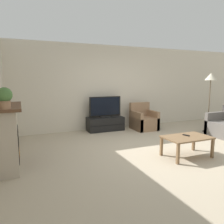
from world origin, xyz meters
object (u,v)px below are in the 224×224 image
object	(u,v)px
tv_stand	(105,124)
potted_plant	(5,97)
fireplace	(8,136)
coffee_table	(187,139)
armchair	(143,121)
mantel_vase_centre_left	(6,97)
floor_lamp	(211,80)
mantel_clock	(7,100)
remote	(186,135)
mantel_vase_left	(6,102)
tv	(105,108)

from	to	relation	value
tv_stand	potted_plant	bearing A→B (deg)	-136.26
fireplace	coffee_table	xyz separation A→B (m)	(3.42, -0.87, -0.21)
fireplace	armchair	xyz separation A→B (m)	(3.91, 1.70, -0.31)
mantel_vase_centre_left	floor_lamp	world-z (taller)	floor_lamp
mantel_clock	coffee_table	world-z (taller)	mantel_clock
fireplace	remote	xyz separation A→B (m)	(3.45, -0.80, -0.15)
tv_stand	coffee_table	bearing A→B (deg)	-76.05
mantel_vase_centre_left	floor_lamp	xyz separation A→B (m)	(5.57, 0.72, 0.28)
armchair	floor_lamp	distance (m)	2.38
mantel_vase_centre_left	floor_lamp	distance (m)	5.62
mantel_vase_left	potted_plant	world-z (taller)	potted_plant
mantel_vase_left	mantel_clock	bearing A→B (deg)	89.92
floor_lamp	fireplace	bearing A→B (deg)	-173.66
remote	coffee_table	bearing A→B (deg)	-132.56
fireplace	floor_lamp	world-z (taller)	floor_lamp
floor_lamp	mantel_clock	bearing A→B (deg)	-174.96
fireplace	tv_stand	world-z (taller)	fireplace
potted_plant	remote	size ratio (longest dim) A/B	2.21
tv_stand	remote	distance (m)	2.92
tv_stand	floor_lamp	size ratio (longest dim) A/B	0.63
tv_stand	armchair	xyz separation A→B (m)	(1.21, -0.32, 0.07)
coffee_table	fireplace	bearing A→B (deg)	165.73
mantel_vase_centre_left	tv_stand	bearing A→B (deg)	38.23
armchair	fireplace	bearing A→B (deg)	-156.56
tv	coffee_table	world-z (taller)	tv
potted_plant	armchair	distance (m)	4.62
mantel_vase_centre_left	tv_stand	world-z (taller)	mantel_vase_centre_left
tv_stand	armchair	size ratio (longest dim) A/B	1.34
fireplace	mantel_clock	size ratio (longest dim) A/B	8.64
tv	floor_lamp	distance (m)	3.32
coffee_table	tv	bearing A→B (deg)	103.96
fireplace	coffee_table	size ratio (longest dim) A/B	1.33
tv_stand	floor_lamp	xyz separation A→B (m)	(2.88, -1.40, 1.38)
mantel_vase_left	potted_plant	xyz separation A→B (m)	(-0.00, -0.16, 0.09)
fireplace	potted_plant	size ratio (longest dim) A/B	3.78
tv_stand	fireplace	bearing A→B (deg)	-143.24
mantel_clock	coffee_table	bearing A→B (deg)	-16.37
mantel_clock	coffee_table	distance (m)	3.64
tv	coffee_table	distance (m)	2.99
armchair	potted_plant	bearing A→B (deg)	-150.02
potted_plant	remote	world-z (taller)	potted_plant
tv_stand	tv	size ratio (longest dim) A/B	1.11
armchair	tv	bearing A→B (deg)	165.30
mantel_vase_left	tv_stand	bearing A→B (deg)	41.88
potted_plant	mantel_clock	bearing A→B (deg)	89.94
armchair	remote	xyz separation A→B (m)	(-0.46, -2.49, 0.16)
floor_lamp	mantel_vase_left	bearing A→B (deg)	-169.72
mantel_clock	potted_plant	bearing A→B (deg)	-90.06
coffee_table	mantel_vase_centre_left	bearing A→B (deg)	167.21
mantel_vase_centre_left	tv	size ratio (longest dim) A/B	0.31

